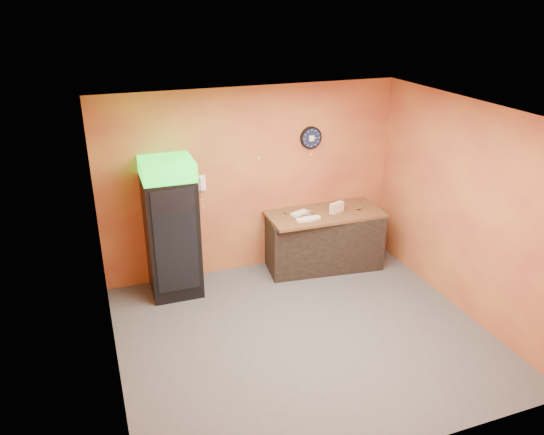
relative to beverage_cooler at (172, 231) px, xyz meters
name	(u,v)px	position (x,y,z in m)	size (l,w,h in m)	color
floor	(303,335)	(1.30, -1.61, -0.96)	(4.50, 4.50, 0.00)	#47474C
back_wall	(252,181)	(1.30, 0.39, 0.44)	(4.50, 0.02, 2.80)	#CB8039
left_wall	(105,266)	(-0.95, -1.61, 0.44)	(0.02, 4.00, 2.80)	#CB8039
right_wall	(465,209)	(3.55, -1.61, 0.44)	(0.02, 4.00, 2.80)	#CB8039
ceiling	(309,114)	(1.30, -1.61, 1.84)	(4.50, 4.00, 0.02)	white
beverage_cooler	(172,231)	(0.00, 0.00, 0.00)	(0.70, 0.71, 1.97)	black
prep_counter	(323,240)	(2.32, 0.01, -0.53)	(1.74, 0.77, 0.87)	black
wall_clock	(311,138)	(2.22, 0.37, 1.03)	(0.34, 0.06, 0.34)	black
wall_phone	(201,183)	(0.51, 0.34, 0.52)	(0.12, 0.10, 0.22)	white
butcher_paper	(324,213)	(2.32, 0.01, -0.07)	(1.75, 0.85, 0.04)	brown
sub_roll_stack	(337,207)	(2.49, -0.05, 0.02)	(0.26, 0.17, 0.15)	beige
wrapped_sandwich_left	(305,220)	(1.91, -0.20, -0.04)	(0.26, 0.10, 0.04)	white
wrapped_sandwich_mid	(312,218)	(2.02, -0.18, -0.04)	(0.26, 0.10, 0.04)	white
wrapped_sandwich_right	(300,213)	(1.93, 0.06, -0.03)	(0.28, 0.11, 0.04)	white
kitchen_tool	(311,213)	(2.08, -0.01, -0.02)	(0.06, 0.06, 0.06)	silver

